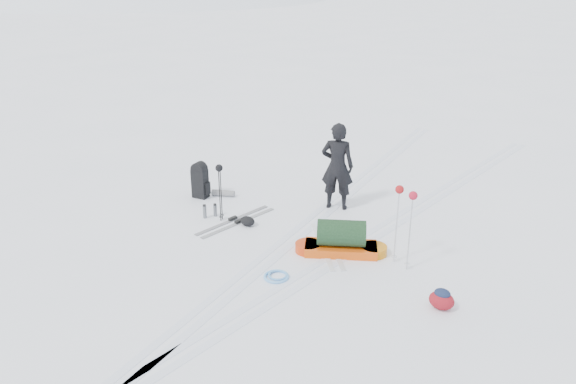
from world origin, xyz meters
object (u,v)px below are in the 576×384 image
skier (337,166)px  ski_poles_black (219,175)px  pulk_sled (341,241)px  expedition_rucksack (203,181)px

skier → ski_poles_black: skier is taller
pulk_sled → expedition_rucksack: bearing=142.9°
expedition_rucksack → ski_poles_black: (1.14, -0.75, 0.62)m
skier → pulk_sled: bearing=101.7°
expedition_rucksack → ski_poles_black: bearing=-40.2°
ski_poles_black → pulk_sled: bearing=21.8°
pulk_sled → expedition_rucksack: expedition_rucksack is taller
skier → expedition_rucksack: size_ratio=2.26×
skier → ski_poles_black: 2.54m
skier → ski_poles_black: bearing=28.6°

